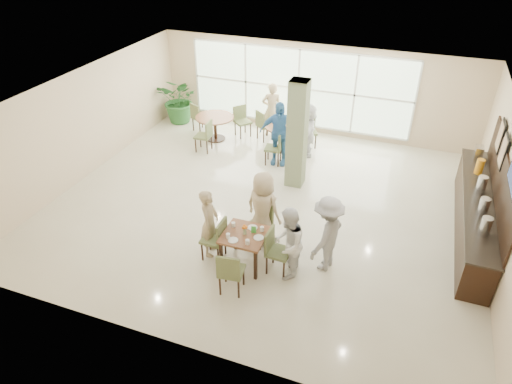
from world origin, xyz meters
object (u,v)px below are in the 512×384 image
(adult_a, at_px, (279,133))
(round_table_right, at_px, (284,131))
(round_table_left, at_px, (215,122))
(adult_b, at_px, (308,130))
(teen_far, at_px, (263,208))
(teen_standing, at_px, (327,234))
(main_table, at_px, (245,238))
(teen_left, at_px, (210,223))
(potted_plant, at_px, (180,100))
(buffet_counter, at_px, (476,212))
(adult_standing, at_px, (272,109))
(teen_right, at_px, (288,243))

(adult_a, bearing_deg, round_table_right, 90.24)
(round_table_left, height_order, adult_b, adult_b)
(adult_a, bearing_deg, round_table_left, 153.35)
(teen_far, xyz_separation_m, teen_standing, (1.46, -0.36, -0.02))
(teen_far, bearing_deg, teen_standing, -178.12)
(adult_b, bearing_deg, round_table_left, -104.74)
(adult_b, bearing_deg, main_table, -13.79)
(teen_left, bearing_deg, potted_plant, 23.28)
(round_table_right, height_order, buffet_counter, buffet_counter)
(main_table, bearing_deg, adult_b, 90.82)
(round_table_right, relative_size, potted_plant, 0.71)
(teen_standing, xyz_separation_m, adult_a, (-2.24, 3.84, 0.10))
(round_table_right, xyz_separation_m, adult_standing, (-0.66, 0.83, 0.27))
(round_table_left, bearing_deg, teen_left, -66.36)
(teen_standing, bearing_deg, round_table_right, -138.72)
(round_table_left, xyz_separation_m, teen_right, (3.90, -5.12, 0.18))
(round_table_right, distance_m, teen_standing, 5.28)
(teen_standing, distance_m, adult_a, 4.44)
(round_table_left, relative_size, adult_a, 0.64)
(main_table, height_order, adult_b, adult_b)
(adult_a, bearing_deg, potted_plant, 150.08)
(potted_plant, relative_size, adult_standing, 0.91)
(buffet_counter, height_order, teen_right, buffet_counter)
(round_table_right, relative_size, teen_standing, 0.68)
(main_table, xyz_separation_m, round_table_right, (-0.82, 5.20, -0.07))
(teen_left, relative_size, adult_a, 0.83)
(round_table_left, xyz_separation_m, adult_standing, (1.53, 0.91, 0.26))
(potted_plant, bearing_deg, teen_left, -56.85)
(round_table_left, xyz_separation_m, teen_standing, (4.55, -4.64, 0.23))
(round_table_left, bearing_deg, buffet_counter, -18.05)
(buffet_counter, height_order, teen_left, buffet_counter)
(main_table, distance_m, adult_b, 5.11)
(round_table_left, bearing_deg, adult_standing, 30.80)
(potted_plant, height_order, teen_far, teen_far)
(teen_standing, bearing_deg, adult_a, -134.99)
(round_table_right, height_order, teen_standing, teen_standing)
(buffet_counter, height_order, adult_standing, buffet_counter)
(round_table_left, xyz_separation_m, round_table_right, (2.19, 0.08, -0.01))
(main_table, xyz_separation_m, teen_left, (-0.81, 0.08, 0.11))
(teen_left, relative_size, teen_far, 0.90)
(buffet_counter, distance_m, adult_standing, 6.72)
(buffet_counter, relative_size, teen_left, 3.10)
(round_table_left, bearing_deg, round_table_right, 2.15)
(round_table_left, distance_m, teen_left, 5.50)
(teen_left, xyz_separation_m, adult_a, (0.11, 4.23, 0.16))
(teen_left, xyz_separation_m, adult_standing, (-0.67, 5.95, 0.09))
(round_table_right, xyz_separation_m, teen_far, (0.90, -4.36, 0.27))
(buffet_counter, relative_size, teen_standing, 2.87)
(teen_far, bearing_deg, main_table, 100.43)
(adult_a, relative_size, adult_standing, 1.08)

